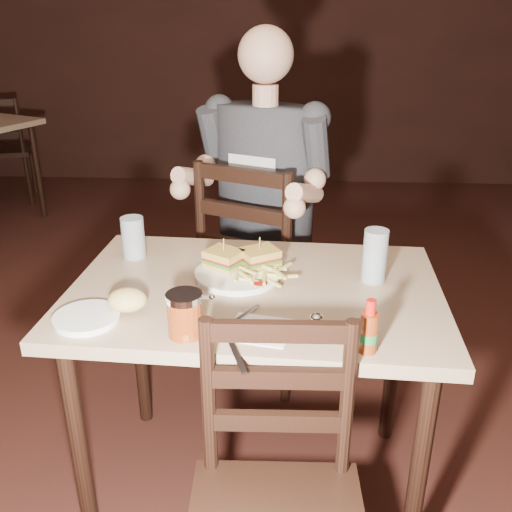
# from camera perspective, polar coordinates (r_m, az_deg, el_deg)

# --- Properties ---
(room_shell) EXTENTS (7.00, 7.00, 7.00)m
(room_shell) POSITION_cam_1_polar(r_m,az_deg,el_deg) (1.88, -8.79, 19.15)
(room_shell) COLOR black
(room_shell) RESTS_ON ground
(main_table) EXTENTS (1.14, 0.79, 0.77)m
(main_table) POSITION_cam_1_polar(r_m,az_deg,el_deg) (1.75, -0.09, -5.78)
(main_table) COLOR tan
(main_table) RESTS_ON ground
(chair_far) EXTENTS (0.63, 0.65, 1.00)m
(chair_far) POSITION_cam_1_polar(r_m,az_deg,el_deg) (2.46, 0.94, -1.30)
(chair_far) COLOR black
(chair_far) RESTS_ON ground
(bg_chair_far) EXTENTS (0.52, 0.54, 0.88)m
(bg_chair_far) POSITION_cam_1_polar(r_m,az_deg,el_deg) (5.28, -23.74, 9.70)
(bg_chair_far) COLOR black
(bg_chair_far) RESTS_ON ground
(diner) EXTENTS (0.69, 0.62, 0.96)m
(diner) POSITION_cam_1_polar(r_m,az_deg,el_deg) (2.25, 0.46, 9.79)
(diner) COLOR #333539
(diner) RESTS_ON chair_far
(dinner_plate) EXTENTS (0.27, 0.27, 0.01)m
(dinner_plate) POSITION_cam_1_polar(r_m,az_deg,el_deg) (1.76, -1.83, -1.95)
(dinner_plate) COLOR white
(dinner_plate) RESTS_ON main_table
(sandwich_left) EXTENTS (0.14, 0.13, 0.10)m
(sandwich_left) POSITION_cam_1_polar(r_m,az_deg,el_deg) (1.78, -3.23, 0.19)
(sandwich_left) COLOR gold
(sandwich_left) RESTS_ON dinner_plate
(sandwich_right) EXTENTS (0.14, 0.13, 0.10)m
(sandwich_right) POSITION_cam_1_polar(r_m,az_deg,el_deg) (1.78, 0.36, 0.34)
(sandwich_right) COLOR gold
(sandwich_right) RESTS_ON dinner_plate
(fries_pile) EXTENTS (0.25, 0.18, 0.04)m
(fries_pile) POSITION_cam_1_polar(r_m,az_deg,el_deg) (1.73, 0.95, -1.62)
(fries_pile) COLOR #E7D55E
(fries_pile) RESTS_ON dinner_plate
(ketchup_dollop) EXTENTS (0.05, 0.05, 0.01)m
(ketchup_dollop) POSITION_cam_1_polar(r_m,az_deg,el_deg) (1.69, 0.41, -2.70)
(ketchup_dollop) COLOR maroon
(ketchup_dollop) RESTS_ON dinner_plate
(glass_left) EXTENTS (0.08, 0.08, 0.14)m
(glass_left) POSITION_cam_1_polar(r_m,az_deg,el_deg) (1.93, -12.18, 1.81)
(glass_left) COLOR silver
(glass_left) RESTS_ON main_table
(glass_right) EXTENTS (0.08, 0.08, 0.17)m
(glass_right) POSITION_cam_1_polar(r_m,az_deg,el_deg) (1.75, 11.79, 0.01)
(glass_right) COLOR silver
(glass_right) RESTS_ON main_table
(hot_sauce) EXTENTS (0.05, 0.05, 0.14)m
(hot_sauce) POSITION_cam_1_polar(r_m,az_deg,el_deg) (1.40, 11.26, -6.90)
(hot_sauce) COLOR maroon
(hot_sauce) RESTS_ON main_table
(salt_shaker) EXTENTS (0.04, 0.04, 0.07)m
(salt_shaker) POSITION_cam_1_polar(r_m,az_deg,el_deg) (1.44, 10.69, -7.44)
(salt_shaker) COLOR white
(salt_shaker) RESTS_ON main_table
(pepper_shaker) EXTENTS (0.03, 0.03, 0.06)m
(pepper_shaker) POSITION_cam_1_polar(r_m,az_deg,el_deg) (1.46, 6.02, -6.96)
(pepper_shaker) COLOR #38332D
(pepper_shaker) RESTS_ON main_table
(syrup_dispenser) EXTENTS (0.10, 0.10, 0.12)m
(syrup_dispenser) POSITION_cam_1_polar(r_m,az_deg,el_deg) (1.45, -7.12, -5.84)
(syrup_dispenser) COLOR maroon
(syrup_dispenser) RESTS_ON main_table
(napkin) EXTENTS (0.18, 0.17, 0.00)m
(napkin) POSITION_cam_1_polar(r_m,az_deg,el_deg) (1.49, 0.36, -7.38)
(napkin) COLOR white
(napkin) RESTS_ON main_table
(knife) EXTENTS (0.09, 0.22, 0.01)m
(knife) POSITION_cam_1_polar(r_m,az_deg,el_deg) (1.41, -2.36, -9.05)
(knife) COLOR silver
(knife) RESTS_ON napkin
(fork) EXTENTS (0.09, 0.13, 0.00)m
(fork) POSITION_cam_1_polar(r_m,az_deg,el_deg) (1.54, -1.43, -6.09)
(fork) COLOR silver
(fork) RESTS_ON napkin
(side_plate) EXTENTS (0.18, 0.18, 0.01)m
(side_plate) POSITION_cam_1_polar(r_m,az_deg,el_deg) (1.59, -16.57, -6.05)
(side_plate) COLOR white
(side_plate) RESTS_ON main_table
(bread_roll) EXTENTS (0.11, 0.09, 0.06)m
(bread_roll) POSITION_cam_1_polar(r_m,az_deg,el_deg) (1.58, -12.74, -4.30)
(bread_roll) COLOR tan
(bread_roll) RESTS_ON side_plate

